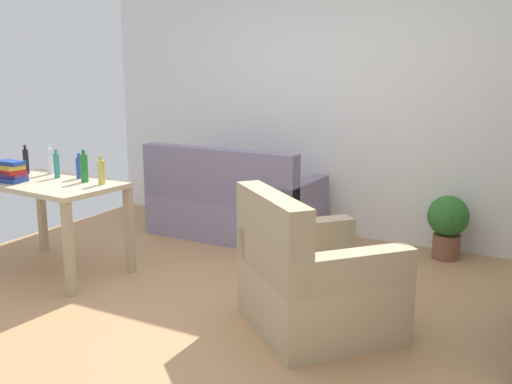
{
  "coord_description": "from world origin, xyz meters",
  "views": [
    {
      "loc": [
        2.22,
        -3.33,
        1.7
      ],
      "look_at": [
        0.1,
        0.5,
        0.75
      ],
      "focal_mm": 41.55,
      "sensor_mm": 36.0,
      "label": 1
    }
  ],
  "objects_px": {
    "bottle_tall": "(57,165)",
    "bottle_blue": "(79,168)",
    "couch": "(233,206)",
    "bottle_clear": "(50,161)",
    "armchair": "(312,281)",
    "bottle_dark": "(26,161)",
    "bottle_squat": "(101,172)",
    "bottle_green": "(84,168)",
    "potted_plant": "(448,223)",
    "book_stack": "(11,171)",
    "desk": "(51,195)"
  },
  "relations": [
    {
      "from": "armchair",
      "to": "bottle_blue",
      "type": "height_order",
      "value": "bottle_blue"
    },
    {
      "from": "couch",
      "to": "armchair",
      "type": "relative_size",
      "value": 1.34
    },
    {
      "from": "desk",
      "to": "bottle_squat",
      "type": "distance_m",
      "value": 0.51
    },
    {
      "from": "bottle_blue",
      "to": "armchair",
      "type": "bearing_deg",
      "value": -5.22
    },
    {
      "from": "desk",
      "to": "armchair",
      "type": "distance_m",
      "value": 2.35
    },
    {
      "from": "bottle_tall",
      "to": "bottle_squat",
      "type": "relative_size",
      "value": 1.05
    },
    {
      "from": "bottle_dark",
      "to": "couch",
      "type": "bearing_deg",
      "value": 49.44
    },
    {
      "from": "bottle_green",
      "to": "bottle_squat",
      "type": "height_order",
      "value": "bottle_green"
    },
    {
      "from": "armchair",
      "to": "bottle_green",
      "type": "height_order",
      "value": "bottle_green"
    },
    {
      "from": "bottle_tall",
      "to": "book_stack",
      "type": "xyz_separation_m",
      "value": [
        -0.19,
        -0.3,
        -0.02
      ]
    },
    {
      "from": "potted_plant",
      "to": "armchair",
      "type": "relative_size",
      "value": 0.46
    },
    {
      "from": "armchair",
      "to": "bottle_clear",
      "type": "height_order",
      "value": "bottle_clear"
    },
    {
      "from": "bottle_blue",
      "to": "book_stack",
      "type": "relative_size",
      "value": 0.78
    },
    {
      "from": "armchair",
      "to": "couch",
      "type": "bearing_deg",
      "value": -4.61
    },
    {
      "from": "potted_plant",
      "to": "book_stack",
      "type": "height_order",
      "value": "book_stack"
    },
    {
      "from": "bottle_clear",
      "to": "bottle_tall",
      "type": "bearing_deg",
      "value": -27.24
    },
    {
      "from": "bottle_clear",
      "to": "bottle_blue",
      "type": "relative_size",
      "value": 1.23
    },
    {
      "from": "couch",
      "to": "desk",
      "type": "distance_m",
      "value": 1.8
    },
    {
      "from": "potted_plant",
      "to": "bottle_clear",
      "type": "bearing_deg",
      "value": -151.53
    },
    {
      "from": "bottle_tall",
      "to": "book_stack",
      "type": "height_order",
      "value": "bottle_tall"
    },
    {
      "from": "bottle_tall",
      "to": "bottle_blue",
      "type": "bearing_deg",
      "value": 23.23
    },
    {
      "from": "bottle_dark",
      "to": "bottle_green",
      "type": "xyz_separation_m",
      "value": [
        0.72,
        -0.03,
        0.01
      ]
    },
    {
      "from": "bottle_blue",
      "to": "bottle_squat",
      "type": "distance_m",
      "value": 0.36
    },
    {
      "from": "potted_plant",
      "to": "bottle_green",
      "type": "height_order",
      "value": "bottle_green"
    },
    {
      "from": "couch",
      "to": "bottle_dark",
      "type": "height_order",
      "value": "bottle_dark"
    },
    {
      "from": "bottle_tall",
      "to": "bottle_squat",
      "type": "distance_m",
      "value": 0.52
    },
    {
      "from": "bottle_dark",
      "to": "bottle_tall",
      "type": "relative_size",
      "value": 1.04
    },
    {
      "from": "armchair",
      "to": "bottle_squat",
      "type": "xyz_separation_m",
      "value": [
        -1.87,
        0.1,
        0.54
      ]
    },
    {
      "from": "bottle_blue",
      "to": "bottle_squat",
      "type": "relative_size",
      "value": 0.92
    },
    {
      "from": "bottle_green",
      "to": "bottle_blue",
      "type": "bearing_deg",
      "value": 147.5
    },
    {
      "from": "bottle_squat",
      "to": "bottle_green",
      "type": "bearing_deg",
      "value": 178.67
    },
    {
      "from": "couch",
      "to": "bottle_squat",
      "type": "distance_m",
      "value": 1.6
    },
    {
      "from": "couch",
      "to": "armchair",
      "type": "distance_m",
      "value": 2.2
    },
    {
      "from": "potted_plant",
      "to": "bottle_green",
      "type": "relative_size",
      "value": 2.15
    },
    {
      "from": "couch",
      "to": "bottle_clear",
      "type": "relative_size",
      "value": 6.29
    },
    {
      "from": "couch",
      "to": "bottle_clear",
      "type": "height_order",
      "value": "bottle_clear"
    },
    {
      "from": "desk",
      "to": "potted_plant",
      "type": "distance_m",
      "value": 3.4
    },
    {
      "from": "bottle_blue",
      "to": "bottle_green",
      "type": "relative_size",
      "value": 0.81
    },
    {
      "from": "bottle_blue",
      "to": "desk",
      "type": "bearing_deg",
      "value": -116.95
    },
    {
      "from": "bottle_dark",
      "to": "bottle_squat",
      "type": "xyz_separation_m",
      "value": [
        0.9,
        -0.03,
        -0.01
      ]
    },
    {
      "from": "potted_plant",
      "to": "bottle_blue",
      "type": "bearing_deg",
      "value": -148.07
    },
    {
      "from": "bottle_tall",
      "to": "bottle_blue",
      "type": "height_order",
      "value": "bottle_tall"
    },
    {
      "from": "bottle_dark",
      "to": "bottle_green",
      "type": "height_order",
      "value": "bottle_green"
    },
    {
      "from": "potted_plant",
      "to": "bottle_squat",
      "type": "height_order",
      "value": "bottle_squat"
    },
    {
      "from": "desk",
      "to": "potted_plant",
      "type": "height_order",
      "value": "desk"
    },
    {
      "from": "couch",
      "to": "bottle_clear",
      "type": "xyz_separation_m",
      "value": [
        -1.04,
        -1.35,
        0.57
      ]
    },
    {
      "from": "bottle_squat",
      "to": "desk",
      "type": "bearing_deg",
      "value": -165.64
    },
    {
      "from": "armchair",
      "to": "bottle_blue",
      "type": "bearing_deg",
      "value": 35.6
    },
    {
      "from": "desk",
      "to": "bottle_tall",
      "type": "distance_m",
      "value": 0.27
    },
    {
      "from": "bottle_tall",
      "to": "bottle_squat",
      "type": "xyz_separation_m",
      "value": [
        0.52,
        -0.03,
        -0.01
      ]
    }
  ]
}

